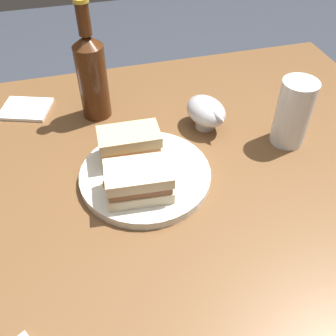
# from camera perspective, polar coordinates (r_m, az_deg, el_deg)

# --- Properties ---
(dining_table) EXTENTS (1.07, 0.94, 0.74)m
(dining_table) POSITION_cam_1_polar(r_m,az_deg,el_deg) (1.05, 2.50, -16.23)
(dining_table) COLOR brown
(dining_table) RESTS_ON ground
(plate) EXTENTS (0.25, 0.25, 0.02)m
(plate) POSITION_cam_1_polar(r_m,az_deg,el_deg) (0.74, -3.38, -1.07)
(plate) COLOR silver
(plate) RESTS_ON dining_table
(sandwich_half_left) EXTENTS (0.12, 0.07, 0.06)m
(sandwich_half_left) POSITION_cam_1_polar(r_m,az_deg,el_deg) (0.75, -5.72, 3.49)
(sandwich_half_left) COLOR #CCB284
(sandwich_half_left) RESTS_ON plate
(sandwich_half_right) EXTENTS (0.12, 0.08, 0.06)m
(sandwich_half_right) POSITION_cam_1_polar(r_m,az_deg,el_deg) (0.68, -4.38, -1.98)
(sandwich_half_right) COLOR beige
(sandwich_half_right) RESTS_ON plate
(potato_wedge_front) EXTENTS (0.03, 0.06, 0.02)m
(potato_wedge_front) POSITION_cam_1_polar(r_m,az_deg,el_deg) (0.74, -7.86, -0.04)
(potato_wedge_front) COLOR #AD702D
(potato_wedge_front) RESTS_ON plate
(potato_wedge_middle) EXTENTS (0.04, 0.05, 0.02)m
(potato_wedge_middle) POSITION_cam_1_polar(r_m,az_deg,el_deg) (0.72, -5.88, -1.59)
(potato_wedge_middle) COLOR #B77F33
(potato_wedge_middle) RESTS_ON plate
(potato_wedge_back) EXTENTS (0.05, 0.03, 0.02)m
(potato_wedge_back) POSITION_cam_1_polar(r_m,az_deg,el_deg) (0.73, -7.10, -0.39)
(potato_wedge_back) COLOR #B77F33
(potato_wedge_back) RESTS_ON plate
(potato_wedge_left_edge) EXTENTS (0.05, 0.05, 0.02)m
(potato_wedge_left_edge) POSITION_cam_1_polar(r_m,az_deg,el_deg) (0.75, -5.73, 0.69)
(potato_wedge_left_edge) COLOR #AD702D
(potato_wedge_left_edge) RESTS_ON plate
(potato_wedge_right_edge) EXTENTS (0.05, 0.05, 0.01)m
(potato_wedge_right_edge) POSITION_cam_1_polar(r_m,az_deg,el_deg) (0.71, -7.66, -2.22)
(potato_wedge_right_edge) COLOR gold
(potato_wedge_right_edge) RESTS_ON plate
(potato_wedge_stray) EXTENTS (0.05, 0.03, 0.02)m
(potato_wedge_stray) POSITION_cam_1_polar(r_m,az_deg,el_deg) (0.70, -6.63, -2.71)
(potato_wedge_stray) COLOR #B77F33
(potato_wedge_stray) RESTS_ON plate
(pint_glass) EXTENTS (0.07, 0.07, 0.14)m
(pint_glass) POSITION_cam_1_polar(r_m,az_deg,el_deg) (0.84, 17.98, 7.38)
(pint_glass) COLOR white
(pint_glass) RESTS_ON dining_table
(gravy_boat) EXTENTS (0.10, 0.12, 0.07)m
(gravy_boat) POSITION_cam_1_polar(r_m,az_deg,el_deg) (0.85, 5.71, 8.37)
(gravy_boat) COLOR #B7B7BC
(gravy_boat) RESTS_ON dining_table
(cider_bottle) EXTENTS (0.07, 0.07, 0.27)m
(cider_bottle) POSITION_cam_1_polar(r_m,az_deg,el_deg) (0.87, -11.23, 13.54)
(cider_bottle) COLOR #47230F
(cider_bottle) RESTS_ON dining_table
(napkin) EXTENTS (0.13, 0.12, 0.01)m
(napkin) POSITION_cam_1_polar(r_m,az_deg,el_deg) (0.98, -20.34, 8.23)
(napkin) COLOR white
(napkin) RESTS_ON dining_table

